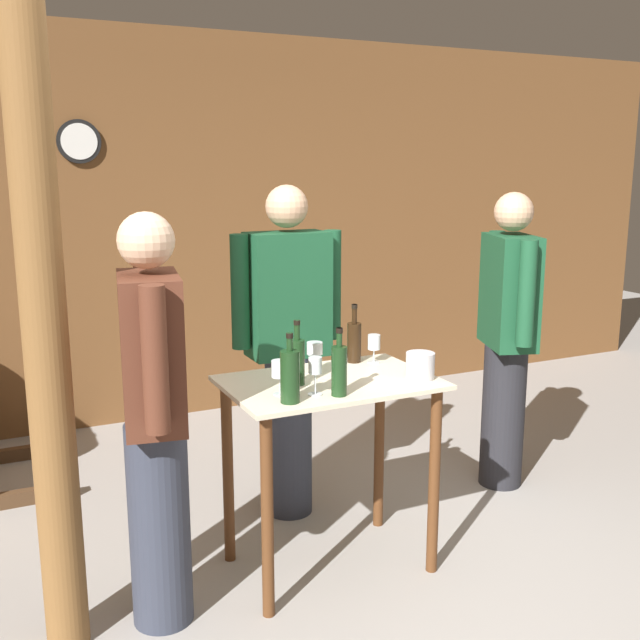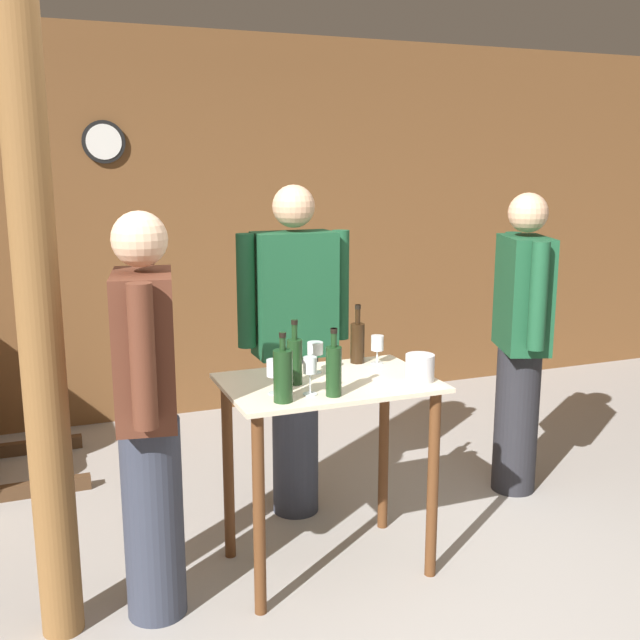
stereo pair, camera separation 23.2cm
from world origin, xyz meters
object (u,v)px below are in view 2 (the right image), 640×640
wine_bottle_right (358,341)px  person_visitor_bearded (295,345)px  wine_glass_near_center (310,367)px  wine_bottle_center (334,369)px  wine_bottle_far_left (283,375)px  ice_bucket (420,368)px  person_visitor_with_scarf (148,411)px  wine_glass_far_side (377,344)px  wine_glass_near_right (315,350)px  wine_glass_near_left (275,369)px  person_host (521,338)px  wooden_post (37,294)px  wine_bottle_left (295,359)px

wine_bottle_right → person_visitor_bearded: bearing=118.0°
wine_glass_near_center → wine_bottle_center: bearing=-31.0°
wine_bottle_far_left → ice_bucket: size_ratio=2.24×
wine_bottle_far_left → person_visitor_with_scarf: 0.54m
wine_glass_far_side → person_visitor_with_scarf: 1.14m
wine_bottle_far_left → wine_glass_near_right: size_ratio=1.98×
person_visitor_with_scarf → ice_bucket: bearing=-3.2°
wine_glass_near_left → wine_glass_far_side: bearing=24.5°
ice_bucket → wine_glass_near_center: bearing=-178.9°
wine_bottle_far_left → person_host: bearing=20.5°
ice_bucket → person_visitor_with_scarf: (-1.16, 0.07, -0.07)m
wine_bottle_right → person_visitor_bearded: size_ratio=0.16×
person_visitor_with_scarf → wine_glass_near_right: bearing=15.5°
wine_bottle_far_left → person_host: (1.56, 0.58, -0.12)m
wine_glass_near_left → person_visitor_with_scarf: person_visitor_with_scarf is taller
wine_bottle_center → wine_glass_far_side: 0.54m
wine_bottle_far_left → wine_bottle_right: bearing=39.8°
wooden_post → wine_glass_near_center: wooden_post is taller
wine_bottle_center → wine_bottle_right: bearing=55.3°
wooden_post → wine_bottle_left: 1.07m
wooden_post → wine_bottle_center: wooden_post is taller
wine_glass_near_center → wine_glass_near_right: bearing=65.3°
person_visitor_with_scarf → person_visitor_bearded: person_visitor_bearded is taller
wine_bottle_left → wine_glass_near_left: size_ratio=1.96×
wine_glass_far_side → ice_bucket: wine_glass_far_side is taller
wine_glass_far_side → wine_glass_near_center: bearing=-144.3°
wine_bottle_far_left → wine_glass_near_right: (0.27, 0.34, -0.00)m
wine_bottle_right → wine_glass_far_side: (0.08, -0.05, -0.01)m
person_host → wine_bottle_far_left: bearing=-159.5°
wine_glass_near_center → wine_glass_near_right: 0.32m
wine_glass_far_side → ice_bucket: 0.33m
wine_bottle_far_left → wine_glass_near_center: 0.14m
wine_glass_near_left → wine_glass_far_side: wine_glass_near_left is taller
wine_glass_far_side → person_host: size_ratio=0.08×
wine_bottle_far_left → wine_bottle_center: size_ratio=1.00×
wooden_post → wine_bottle_right: (1.40, 0.29, -0.36)m
wine_glass_near_left → wine_bottle_far_left: bearing=-92.0°
wine_bottle_center → wine_glass_far_side: wine_bottle_center is taller
wooden_post → person_visitor_with_scarf: size_ratio=1.65×
wine_glass_near_center → person_visitor_bearded: (0.19, 0.74, -0.09)m
wine_bottle_left → person_visitor_bearded: person_visitor_bearded is taller
wine_glass_near_left → person_host: (1.56, 0.47, -0.11)m
ice_bucket → person_visitor_bearded: bearing=113.6°
wine_bottle_left → person_visitor_with_scarf: person_visitor_with_scarf is taller
person_visitor_bearded → ice_bucket: bearing=-66.4°
wine_bottle_right → wine_glass_near_center: size_ratio=1.76×
wine_glass_near_center → wine_glass_near_right: (0.13, 0.29, -0.01)m
ice_bucket → person_visitor_with_scarf: person_visitor_with_scarf is taller
wine_glass_near_left → ice_bucket: bearing=-4.7°
wine_glass_far_side → person_visitor_bearded: size_ratio=0.08×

